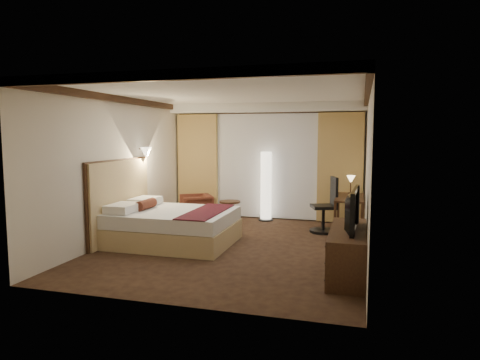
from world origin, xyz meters
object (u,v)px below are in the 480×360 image
(desk, at_px, (349,215))
(television, at_px, (347,207))
(side_table, at_px, (230,212))
(dresser, at_px, (348,252))
(bed, at_px, (174,227))
(office_chair, at_px, (324,205))
(floor_lamp, at_px, (266,186))
(armchair, at_px, (196,207))

(desk, height_order, television, television)
(side_table, bearing_deg, desk, -5.27)
(dresser, bearing_deg, bed, 163.20)
(dresser, bearing_deg, office_chair, 102.23)
(bed, relative_size, side_table, 4.15)
(television, bearing_deg, dresser, -87.13)
(desk, xyz_separation_m, television, (0.02, -2.65, 0.60))
(bed, relative_size, floor_lamp, 1.33)
(side_table, height_order, floor_lamp, floor_lamp)
(desk, bearing_deg, armchair, 175.84)
(side_table, bearing_deg, office_chair, -7.92)
(bed, distance_m, office_chair, 3.06)
(bed, relative_size, office_chair, 1.87)
(side_table, xyz_separation_m, dresser, (2.65, -2.89, 0.07))
(bed, height_order, television, television)
(floor_lamp, height_order, dresser, floor_lamp)
(office_chair, relative_size, television, 1.04)
(bed, relative_size, armchair, 3.08)
(bed, xyz_separation_m, armchair, (-0.34, 1.96, 0.03))
(bed, xyz_separation_m, office_chair, (2.56, 1.66, 0.26))
(floor_lamp, relative_size, dresser, 0.95)
(floor_lamp, distance_m, desk, 2.12)
(bed, xyz_separation_m, side_table, (0.48, 1.95, -0.06))
(bed, distance_m, desk, 3.51)
(desk, height_order, dresser, desk)
(desk, bearing_deg, dresser, -88.92)
(side_table, distance_m, office_chair, 2.12)
(armchair, xyz_separation_m, office_chair, (2.89, -0.30, 0.22))
(armchair, height_order, dresser, armchair)
(dresser, bearing_deg, floor_lamp, 119.27)
(side_table, bearing_deg, floor_lamp, 40.59)
(side_table, distance_m, television, 3.96)
(armchair, bearing_deg, side_table, 57.82)
(desk, height_order, office_chair, office_chair)
(armchair, relative_size, television, 0.63)
(armchair, distance_m, side_table, 0.82)
(armchair, bearing_deg, floor_lamp, 79.65)
(office_chair, bearing_deg, television, -97.26)
(side_table, xyz_separation_m, television, (2.62, -2.89, 0.72))
(bed, bearing_deg, office_chair, 32.96)
(armchair, height_order, television, television)
(side_table, bearing_deg, dresser, -47.53)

